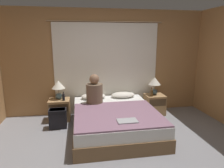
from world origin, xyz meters
The scene contains 16 objects.
ground_plane centered at (0.00, 0.00, 0.00)m, with size 16.00×16.00×0.00m, color gray.
wall_back centered at (0.00, 2.03, 1.25)m, with size 4.91×0.06×2.50m.
curtain_panel centered at (0.00, 1.97, 1.10)m, with size 2.68×0.02×2.21m.
bed centered at (0.00, 0.90, 0.22)m, with size 1.62×2.03×0.45m.
nightstand_left centered at (-1.13, 1.65, 0.24)m, with size 0.46×0.41×0.48m.
nightstand_right centered at (1.13, 1.65, 0.24)m, with size 0.46×0.41×0.48m.
lamp_left centered at (-1.13, 1.71, 0.76)m, with size 0.29×0.29×0.43m.
lamp_right centered at (1.13, 1.71, 0.76)m, with size 0.29×0.29×0.43m.
pillow_left centered at (-0.36, 1.71, 0.51)m, with size 0.57×0.33×0.12m.
pillow_right centered at (0.36, 1.71, 0.51)m, with size 0.57×0.33×0.12m.
blanket_on_bed centered at (0.00, 0.61, 0.46)m, with size 1.56×1.38×0.03m.
person_left_in_bed centered at (-0.36, 1.33, 0.71)m, with size 0.35×0.35×0.64m.
beer_bottle_on_left_stand centered at (-1.02, 1.55, 0.56)m, with size 0.06×0.06×0.20m.
beer_bottle_on_right_stand centered at (1.01, 1.55, 0.56)m, with size 0.07×0.07×0.21m.
laptop_on_bed centered at (0.09, 0.22, 0.48)m, with size 0.33×0.22×0.02m.
backpack_on_floor centered at (-1.13, 1.22, 0.23)m, with size 0.35×0.24×0.41m.
Camera 1 is at (-0.68, -2.78, 1.81)m, focal length 32.00 mm.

